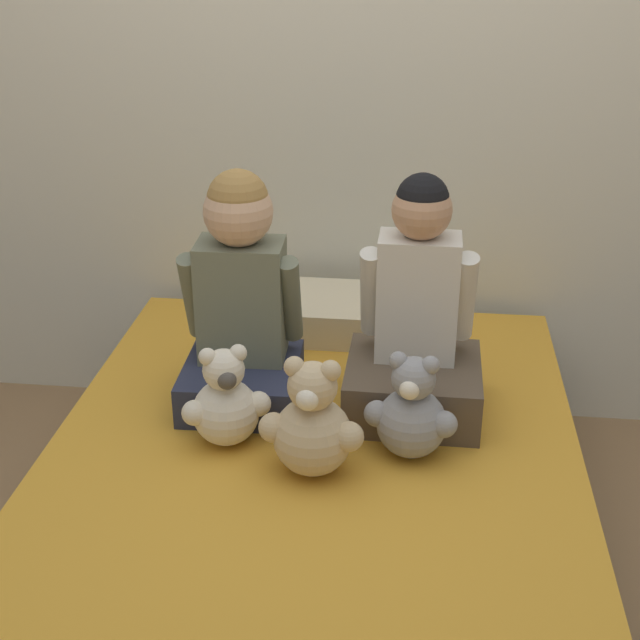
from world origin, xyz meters
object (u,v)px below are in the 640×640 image
(bed, at_px, (306,550))
(teddy_bear_held_by_right_child, at_px, (412,413))
(child_on_right, at_px, (416,327))
(teddy_bear_held_by_left_child, at_px, (226,403))
(child_on_left, at_px, (241,302))
(pillow_at_headboard, at_px, (339,314))
(teddy_bear_between_children, at_px, (312,425))

(bed, bearing_deg, teddy_bear_held_by_right_child, 30.29)
(child_on_right, height_order, teddy_bear_held_by_left_child, child_on_right)
(child_on_left, relative_size, pillow_at_headboard, 1.13)
(bed, relative_size, pillow_at_headboard, 3.57)
(child_on_left, distance_m, child_on_right, 0.47)
(child_on_right, height_order, pillow_at_headboard, child_on_right)
(teddy_bear_between_children, bearing_deg, child_on_right, 61.06)
(child_on_right, relative_size, pillow_at_headboard, 1.14)
(teddy_bear_held_by_left_child, bearing_deg, child_on_right, 4.36)
(pillow_at_headboard, bearing_deg, teddy_bear_held_by_left_child, -107.86)
(teddy_bear_between_children, bearing_deg, teddy_bear_held_by_left_child, 162.21)
(child_on_left, bearing_deg, bed, -61.29)
(child_on_left, bearing_deg, teddy_bear_held_by_left_child, -91.03)
(teddy_bear_held_by_right_child, distance_m, teddy_bear_between_children, 0.25)
(teddy_bear_held_by_left_child, relative_size, pillow_at_headboard, 0.47)
(child_on_right, bearing_deg, bed, -122.40)
(teddy_bear_held_by_right_child, height_order, pillow_at_headboard, teddy_bear_held_by_right_child)
(teddy_bear_held_by_left_child, distance_m, teddy_bear_between_children, 0.25)
(bed, height_order, child_on_right, child_on_right)
(pillow_at_headboard, bearing_deg, bed, -90.00)
(teddy_bear_held_by_right_child, bearing_deg, child_on_right, 100.42)
(bed, bearing_deg, pillow_at_headboard, 90.00)
(teddy_bear_held_by_left_child, xyz_separation_m, teddy_bear_between_children, (0.23, -0.10, 0.01))
(child_on_left, distance_m, teddy_bear_held_by_left_child, 0.29)
(child_on_right, bearing_deg, teddy_bear_held_by_left_child, -152.88)
(teddy_bear_held_by_left_child, height_order, teddy_bear_between_children, teddy_bear_between_children)
(bed, height_order, teddy_bear_held_by_left_child, teddy_bear_held_by_left_child)
(child_on_left, distance_m, teddy_bear_held_by_right_child, 0.55)
(bed, xyz_separation_m, teddy_bear_held_by_right_child, (0.24, 0.14, 0.32))
(teddy_bear_between_children, xyz_separation_m, pillow_at_headboard, (-0.01, 0.78, -0.07))
(child_on_left, xyz_separation_m, teddy_bear_between_children, (0.23, -0.34, -0.15))
(teddy_bear_held_by_right_child, relative_size, pillow_at_headboard, 0.49)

